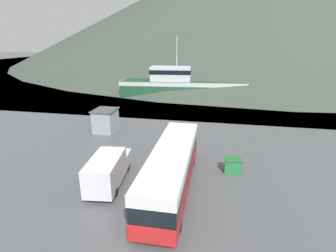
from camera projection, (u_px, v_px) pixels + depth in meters
name	position (u px, v px, depth m)	size (l,w,h in m)	color
water_surface	(216.00, 59.00, 146.69)	(240.00, 240.00, 0.00)	slate
hill_backdrop	(247.00, 4.00, 135.61)	(224.88, 224.88, 55.63)	#3D473D
tour_bus	(172.00, 167.00, 18.62)	(2.72, 12.25, 3.17)	red
delivery_van	(108.00, 169.00, 19.45)	(2.75, 6.41, 2.40)	silver
fishing_boat	(181.00, 85.00, 49.55)	(23.76, 6.95, 11.13)	#1E5138
storage_bin	(233.00, 165.00, 21.38)	(1.42, 1.04, 1.24)	#287F3D
dock_kiosk	(106.00, 120.00, 30.83)	(2.53, 2.99, 2.68)	#93999E
small_boat	(109.00, 87.00, 57.01)	(2.81, 7.08, 1.07)	#1E5138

